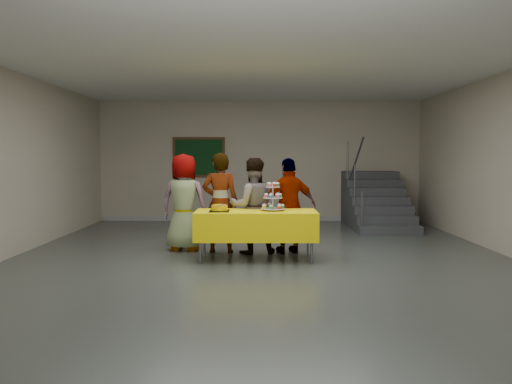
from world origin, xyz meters
TOP-DOWN VIEW (x-y plane):
  - room_shell at (0.00, 0.02)m, footprint 10.00×10.04m
  - bake_table at (-0.07, 0.20)m, footprint 1.88×0.78m
  - cupcake_stand at (0.19, 0.24)m, footprint 0.38×0.38m
  - bear_cake at (-0.63, 0.10)m, footprint 0.32×0.36m
  - schoolchild_a at (-1.31, 1.00)m, footprint 0.90×0.68m
  - schoolchild_b at (-0.67, 0.79)m, footprint 0.64×0.45m
  - schoolchild_c at (-0.13, 0.70)m, footprint 0.86×0.73m
  - schoolchild_d at (0.48, 0.73)m, footprint 1.00×0.64m
  - staircase at (2.70, 4.13)m, footprint 1.30×2.40m
  - noticeboard at (-1.51, 4.96)m, footprint 1.30×0.05m

SIDE VIEW (x-z plane):
  - staircase at x=2.70m, z-range -0.53..1.51m
  - bake_table at x=-0.07m, z-range 0.17..0.94m
  - schoolchild_d at x=0.48m, z-range 0.00..1.59m
  - schoolchild_c at x=-0.13m, z-range 0.00..1.59m
  - bear_cake at x=-0.63m, z-range 0.77..0.89m
  - schoolchild_a at x=-1.31m, z-range 0.00..1.66m
  - schoolchild_b at x=-0.67m, z-range 0.00..1.68m
  - cupcake_stand at x=0.19m, z-range 0.73..1.18m
  - noticeboard at x=-1.51m, z-range 1.10..2.10m
  - room_shell at x=0.00m, z-range 0.62..3.64m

